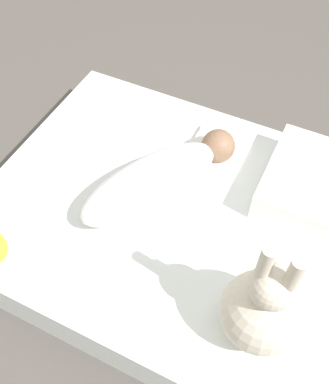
{
  "coord_description": "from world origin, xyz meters",
  "views": [
    {
      "loc": [
        -0.29,
        0.7,
        1.23
      ],
      "look_at": [
        0.05,
        -0.0,
        0.21
      ],
      "focal_mm": 42.0,
      "sensor_mm": 36.0,
      "label": 1
    }
  ],
  "objects": [
    {
      "name": "swaddled_baby",
      "position": [
        0.08,
        -0.03,
        0.22
      ],
      "size": [
        0.36,
        0.52,
        0.12
      ],
      "rotation": [
        0.0,
        0.0,
        4.22
      ],
      "color": "white",
      "rests_on": "bed_mattress"
    },
    {
      "name": "ground_plane",
      "position": [
        0.0,
        0.0,
        0.0
      ],
      "size": [
        12.0,
        12.0,
        0.0
      ],
      "primitive_type": "plane",
      "color": "#514C47"
    },
    {
      "name": "bunny_plush",
      "position": [
        -0.32,
        0.24,
        0.27
      ],
      "size": [
        0.19,
        0.19,
        0.35
      ],
      "color": "beige",
      "rests_on": "bed_mattress"
    },
    {
      "name": "bed_mattress",
      "position": [
        0.0,
        0.0,
        0.08
      ],
      "size": [
        1.14,
        0.88,
        0.16
      ],
      "color": "white",
      "rests_on": "ground_plane"
    },
    {
      "name": "pillow",
      "position": [
        -0.35,
        -0.22,
        0.2
      ],
      "size": [
        0.31,
        0.32,
        0.09
      ],
      "color": "white",
      "rests_on": "bed_mattress"
    },
    {
      "name": "burp_cloth",
      "position": [
        -0.01,
        -0.26,
        0.17
      ],
      "size": [
        0.16,
        0.17,
        0.02
      ],
      "color": "white",
      "rests_on": "bed_mattress"
    }
  ]
}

